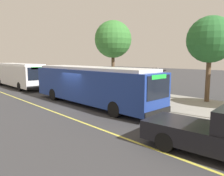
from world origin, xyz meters
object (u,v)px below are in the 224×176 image
(transit_bus_second, at_px, (18,74))
(pedestrian_commuter, at_px, (143,90))
(transit_bus_main, at_px, (91,84))
(route_sign_post, at_px, (156,81))
(waiting_bench, at_px, (150,92))
(pickup_truck, at_px, (224,135))

(transit_bus_second, relative_size, pedestrian_commuter, 6.86)
(pedestrian_commuter, bearing_deg, transit_bus_main, -129.31)
(transit_bus_main, relative_size, route_sign_post, 4.45)
(route_sign_post, bearing_deg, transit_bus_second, -170.63)
(waiting_bench, relative_size, route_sign_post, 0.57)
(transit_bus_second, relative_size, route_sign_post, 4.14)
(pickup_truck, xyz_separation_m, pedestrian_commuter, (-7.88, 5.11, 0.26))
(transit_bus_main, relative_size, transit_bus_second, 1.08)
(transit_bus_second, xyz_separation_m, pedestrian_commuter, (17.17, 3.38, -0.50))
(waiting_bench, bearing_deg, transit_bus_second, -160.73)
(route_sign_post, relative_size, pedestrian_commuter, 1.66)
(route_sign_post, height_order, pedestrian_commuter, route_sign_post)
(transit_bus_main, height_order, transit_bus_second, same)
(transit_bus_second, bearing_deg, route_sign_post, 9.37)
(transit_bus_main, relative_size, pedestrian_commuter, 7.38)
(transit_bus_main, relative_size, waiting_bench, 7.80)
(transit_bus_main, distance_m, pedestrian_commuter, 4.09)
(route_sign_post, bearing_deg, pedestrian_commuter, 167.84)
(transit_bus_second, bearing_deg, transit_bus_main, 0.94)
(pickup_truck, distance_m, pedestrian_commuter, 9.39)
(transit_bus_second, distance_m, pickup_truck, 25.11)
(waiting_bench, xyz_separation_m, route_sign_post, (2.44, -2.58, 1.32))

